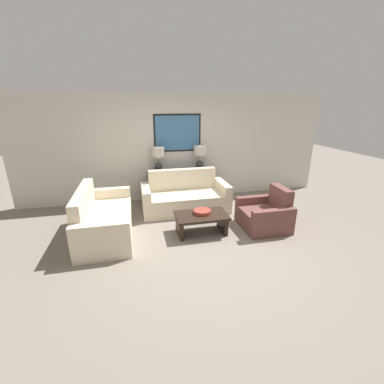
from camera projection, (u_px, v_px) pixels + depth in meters
The scene contains 10 objects.
ground_plane at pixel (202, 241), 4.70m from camera, with size 20.00×20.00×0.00m, color slate.
back_wall at pixel (177, 147), 6.56m from camera, with size 7.91×0.12×2.65m.
console_table at pixel (180, 185), 6.62m from camera, with size 1.59×0.35×0.80m.
table_lamp_left at pixel (158, 156), 6.25m from camera, with size 0.32×0.32×0.60m.
table_lamp_right at pixel (200, 154), 6.48m from camera, with size 0.32×0.32×0.60m.
couch_by_back_wall at pixel (185, 197), 6.03m from camera, with size 1.98×0.92×0.91m.
couch_by_side at pixel (103, 220), 4.88m from camera, with size 0.92×1.98×0.91m.
coffee_table at pixel (201, 220), 4.92m from camera, with size 0.99×0.61×0.39m.
decorative_bowl at pixel (202, 212), 4.93m from camera, with size 0.34×0.34×0.07m.
armchair_near_back_wall at pixel (265, 215), 5.16m from camera, with size 0.86×0.90×0.84m.
Camera 1 is at (-1.11, -4.00, 2.38)m, focal length 24.00 mm.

